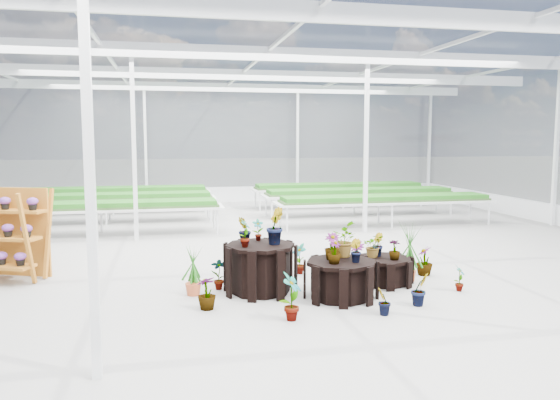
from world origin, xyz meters
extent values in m
plane|color=gray|center=(0.00, 0.00, 0.00)|extent=(24.00, 24.00, 0.00)
cylinder|color=black|center=(-0.75, -1.13, 0.40)|extent=(1.55, 1.55, 0.81)
cylinder|color=black|center=(0.45, -1.73, 0.30)|extent=(1.40, 1.40, 0.61)
cylinder|color=black|center=(1.45, -1.03, 0.23)|extent=(1.17, 1.17, 0.46)
imported|color=#1E5B17|center=(-1.00, -1.06, 1.04)|extent=(0.24, 0.28, 0.46)
imported|color=#1E5B17|center=(-0.52, -1.17, 1.11)|extent=(0.34, 0.39, 0.61)
imported|color=#1E5B17|center=(-0.74, -0.82, 0.99)|extent=(0.20, 0.13, 0.37)
imported|color=#1E5B17|center=(-1.03, -1.33, 1.05)|extent=(0.24, 0.29, 0.48)
imported|color=#1E5B17|center=(0.33, -1.62, 0.82)|extent=(0.32, 0.32, 0.43)
imported|color=#1E5B17|center=(0.64, -1.86, 0.79)|extent=(0.19, 0.22, 0.37)
imported|color=#1E5B17|center=(0.55, -1.44, 0.89)|extent=(0.53, 0.58, 0.56)
imported|color=#1E5B17|center=(0.28, -1.90, 0.80)|extent=(0.29, 0.29, 0.38)
imported|color=#1E5B17|center=(1.28, -0.98, 0.67)|extent=(0.42, 0.39, 0.41)
imported|color=#1E5B17|center=(1.57, -1.23, 0.64)|extent=(0.27, 0.27, 0.35)
imported|color=#1E5B17|center=(1.39, -0.89, 0.67)|extent=(0.22, 0.25, 0.41)
imported|color=#1E5B17|center=(-1.69, -1.87, 0.25)|extent=(0.37, 0.37, 0.50)
imported|color=#1E5B17|center=(-1.40, -0.83, 0.27)|extent=(0.29, 0.20, 0.54)
imported|color=#1E5B17|center=(-0.57, -2.63, 0.34)|extent=(0.41, 0.44, 0.69)
imported|color=#1E5B17|center=(0.78, -2.69, 0.21)|extent=(0.29, 0.29, 0.41)
imported|color=#1E5B17|center=(1.50, -2.35, 0.25)|extent=(0.33, 0.29, 0.51)
imported|color=#1E5B17|center=(2.51, -1.76, 0.22)|extent=(0.27, 0.28, 0.45)
imported|color=#1E5B17|center=(2.43, -0.64, 0.27)|extent=(0.39, 0.39, 0.54)
imported|color=#1E5B17|center=(1.27, -0.13, 0.29)|extent=(0.46, 0.46, 0.58)
imported|color=#1E5B17|center=(0.18, -0.06, 0.29)|extent=(0.33, 0.37, 0.58)
imported|color=#1E5B17|center=(-0.77, -0.43, 0.32)|extent=(0.66, 0.60, 0.63)
camera|label=1|loc=(-2.23, -9.83, 2.54)|focal=35.00mm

